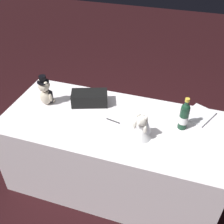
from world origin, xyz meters
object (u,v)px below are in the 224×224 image
at_px(guestbook, 199,115).
at_px(signing_pen, 114,121).
at_px(teddy_bear_bride, 142,127).
at_px(gift_case_black, 90,98).
at_px(teddy_bear_groom, 46,92).
at_px(champagne_bottle, 184,116).

bearing_deg(guestbook, signing_pen, 49.49).
bearing_deg(teddy_bear_bride, gift_case_black, -26.82).
distance_m(teddy_bear_groom, gift_case_black, 0.41).
height_order(champagne_bottle, guestbook, champagne_bottle).
bearing_deg(guestbook, champagne_bottle, 84.03).
xyz_separation_m(teddy_bear_groom, champagne_bottle, (-1.25, -0.04, -0.00)).
distance_m(champagne_bottle, gift_case_black, 0.87).
height_order(teddy_bear_groom, teddy_bear_bride, teddy_bear_groom).
bearing_deg(guestbook, teddy_bear_groom, 35.83).
bearing_deg(signing_pen, champagne_bottle, -169.80).
distance_m(champagne_bottle, guestbook, 0.27).
distance_m(gift_case_black, guestbook, 1.00).
bearing_deg(signing_pen, teddy_bear_groom, -5.25).
height_order(teddy_bear_groom, champagne_bottle, teddy_bear_groom).
bearing_deg(teddy_bear_groom, gift_case_black, -162.66).
distance_m(signing_pen, guestbook, 0.76).
height_order(teddy_bear_bride, guestbook, teddy_bear_bride).
relative_size(teddy_bear_bride, signing_pen, 1.65).
distance_m(teddy_bear_bride, guestbook, 0.60).
relative_size(teddy_bear_groom, teddy_bear_bride, 1.33).
xyz_separation_m(teddy_bear_groom, teddy_bear_bride, (-0.95, 0.17, -0.03)).
distance_m(teddy_bear_bride, signing_pen, 0.30).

